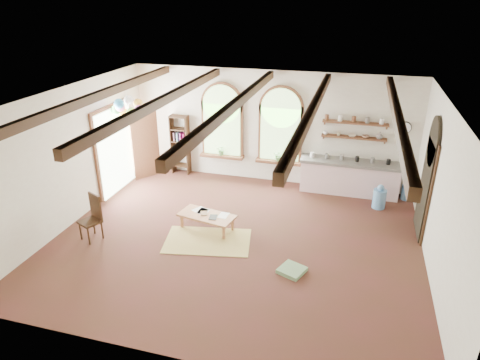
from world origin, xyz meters
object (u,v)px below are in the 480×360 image
(coffee_table, at_px, (207,216))
(side_chair, at_px, (92,227))
(balloon_cluster, at_px, (128,109))
(kitchen_counter, at_px, (349,177))

(coffee_table, distance_m, side_chair, 2.58)
(side_chair, height_order, balloon_cluster, balloon_cluster)
(kitchen_counter, relative_size, side_chair, 2.56)
(side_chair, distance_m, balloon_cluster, 3.26)
(coffee_table, xyz_separation_m, side_chair, (-2.34, -1.09, -0.03))
(kitchen_counter, bearing_deg, balloon_cluster, -165.68)
(coffee_table, distance_m, balloon_cluster, 3.60)
(side_chair, bearing_deg, kitchen_counter, 36.37)
(kitchen_counter, height_order, coffee_table, kitchen_counter)
(kitchen_counter, height_order, balloon_cluster, balloon_cluster)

